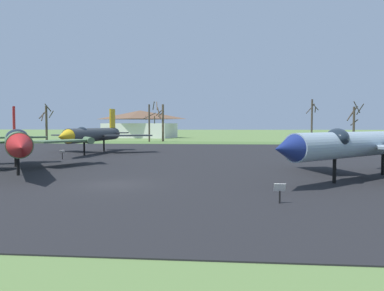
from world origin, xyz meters
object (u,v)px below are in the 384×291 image
jet_fighter_front_right (16,141)px  jet_fighter_rear_center (359,143)px  info_placard_front_left (62,154)px  info_placard_rear_center (280,191)px  visitor_building (140,124)px  jet_fighter_front_left (93,134)px

jet_fighter_front_right → jet_fighter_rear_center: (25.06, -2.13, 0.03)m
info_placard_front_left → jet_fighter_rear_center: bearing=-25.7°
jet_fighter_rear_center → info_placard_rear_center: (-6.28, -8.61, -1.83)m
info_placard_front_left → jet_fighter_rear_center: size_ratio=0.07×
jet_fighter_front_right → jet_fighter_rear_center: size_ratio=1.18×
visitor_building → info_placard_rear_center: bearing=-73.3°
jet_fighter_front_right → info_placard_front_left: bearing=95.1°
jet_fighter_front_right → info_placard_rear_center: bearing=-29.8°
jet_fighter_rear_center → info_placard_rear_center: bearing=-126.1°
info_placard_rear_center → jet_fighter_rear_center: bearing=53.9°
visitor_building → jet_fighter_front_left: bearing=-82.2°
jet_fighter_front_left → info_placard_rear_center: jet_fighter_front_left is taller
jet_fighter_front_right → visitor_building: size_ratio=0.74×
jet_fighter_rear_center → visitor_building: size_ratio=0.62×
info_placard_front_left → jet_fighter_rear_center: 28.91m
info_placard_front_left → jet_fighter_front_left: bearing=87.6°
info_placard_rear_center → jet_fighter_front_left: bearing=123.3°
info_placard_front_left → jet_fighter_front_right: size_ratio=0.06×
info_placard_front_left → visitor_building: 73.33m
jet_fighter_front_left → jet_fighter_rear_center: bearing=-39.2°
jet_fighter_front_left → jet_fighter_front_right: (0.58, -18.78, -0.07)m
info_placard_front_left → info_placard_rear_center: bearing=-47.0°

